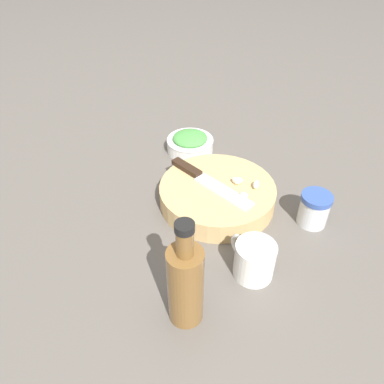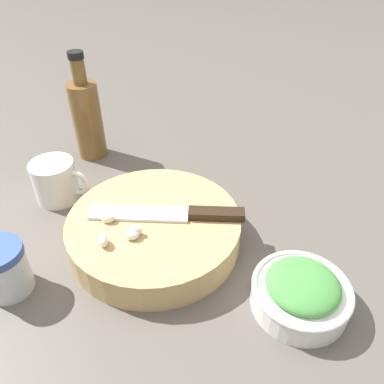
{
  "view_description": "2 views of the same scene",
  "coord_description": "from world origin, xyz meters",
  "px_view_note": "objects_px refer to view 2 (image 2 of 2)",
  "views": [
    {
      "loc": [
        -0.56,
        0.34,
        0.58
      ],
      "look_at": [
        -0.04,
        -0.01,
        0.07
      ],
      "focal_mm": 35.0,
      "sensor_mm": 36.0,
      "label": 1
    },
    {
      "loc": [
        0.12,
        -0.49,
        0.43
      ],
      "look_at": [
        0.01,
        -0.0,
        0.05
      ],
      "focal_mm": 35.0,
      "sensor_mm": 36.0,
      "label": 2
    }
  ],
  "objects_px": {
    "garlic_cloves": "(118,232)",
    "coffee_mug": "(56,181)",
    "oil_bottle": "(87,117)",
    "herb_bowl": "(301,292)",
    "spice_jar": "(4,269)",
    "cutting_board": "(155,230)",
    "chef_knife": "(176,214)"
  },
  "relations": [
    {
      "from": "garlic_cloves",
      "to": "coffee_mug",
      "type": "xyz_separation_m",
      "value": [
        -0.17,
        0.12,
        -0.02
      ]
    },
    {
      "from": "coffee_mug",
      "to": "oil_bottle",
      "type": "relative_size",
      "value": 0.48
    },
    {
      "from": "herb_bowl",
      "to": "spice_jar",
      "type": "relative_size",
      "value": 1.72
    },
    {
      "from": "spice_jar",
      "to": "herb_bowl",
      "type": "bearing_deg",
      "value": 9.44
    },
    {
      "from": "oil_bottle",
      "to": "coffee_mug",
      "type": "bearing_deg",
      "value": -87.3
    },
    {
      "from": "coffee_mug",
      "to": "cutting_board",
      "type": "bearing_deg",
      "value": -17.89
    },
    {
      "from": "cutting_board",
      "to": "oil_bottle",
      "type": "bearing_deg",
      "value": 133.75
    },
    {
      "from": "cutting_board",
      "to": "coffee_mug",
      "type": "relative_size",
      "value": 2.54
    },
    {
      "from": "chef_knife",
      "to": "coffee_mug",
      "type": "xyz_separation_m",
      "value": [
        -0.24,
        0.05,
        -0.02
      ]
    },
    {
      "from": "coffee_mug",
      "to": "oil_bottle",
      "type": "height_order",
      "value": "oil_bottle"
    },
    {
      "from": "spice_jar",
      "to": "oil_bottle",
      "type": "distance_m",
      "value": 0.36
    },
    {
      "from": "cutting_board",
      "to": "herb_bowl",
      "type": "height_order",
      "value": "herb_bowl"
    },
    {
      "from": "chef_knife",
      "to": "spice_jar",
      "type": "distance_m",
      "value": 0.25
    },
    {
      "from": "oil_bottle",
      "to": "chef_knife",
      "type": "bearing_deg",
      "value": -40.42
    },
    {
      "from": "garlic_cloves",
      "to": "oil_bottle",
      "type": "xyz_separation_m",
      "value": [
        -0.18,
        0.27,
        0.03
      ]
    },
    {
      "from": "garlic_cloves",
      "to": "spice_jar",
      "type": "relative_size",
      "value": 0.96
    },
    {
      "from": "cutting_board",
      "to": "herb_bowl",
      "type": "xyz_separation_m",
      "value": [
        0.22,
        -0.07,
        0.0
      ]
    },
    {
      "from": "spice_jar",
      "to": "oil_bottle",
      "type": "xyz_separation_m",
      "value": [
        -0.04,
        0.36,
        0.05
      ]
    },
    {
      "from": "herb_bowl",
      "to": "coffee_mug",
      "type": "height_order",
      "value": "coffee_mug"
    },
    {
      "from": "herb_bowl",
      "to": "spice_jar",
      "type": "xyz_separation_m",
      "value": [
        -0.39,
        -0.07,
        0.01
      ]
    },
    {
      "from": "cutting_board",
      "to": "herb_bowl",
      "type": "relative_size",
      "value": 2.05
    },
    {
      "from": "chef_knife",
      "to": "oil_bottle",
      "type": "relative_size",
      "value": 1.1
    },
    {
      "from": "herb_bowl",
      "to": "oil_bottle",
      "type": "bearing_deg",
      "value": 146.19
    },
    {
      "from": "herb_bowl",
      "to": "oil_bottle",
      "type": "distance_m",
      "value": 0.53
    },
    {
      "from": "herb_bowl",
      "to": "chef_knife",
      "type": "bearing_deg",
      "value": 156.41
    },
    {
      "from": "spice_jar",
      "to": "coffee_mug",
      "type": "distance_m",
      "value": 0.21
    },
    {
      "from": "spice_jar",
      "to": "oil_bottle",
      "type": "height_order",
      "value": "oil_bottle"
    },
    {
      "from": "garlic_cloves",
      "to": "oil_bottle",
      "type": "distance_m",
      "value": 0.33
    },
    {
      "from": "spice_jar",
      "to": "chef_knife",
      "type": "bearing_deg",
      "value": 36.48
    },
    {
      "from": "cutting_board",
      "to": "garlic_cloves",
      "type": "distance_m",
      "value": 0.07
    },
    {
      "from": "spice_jar",
      "to": "coffee_mug",
      "type": "bearing_deg",
      "value": 100.25
    },
    {
      "from": "garlic_cloves",
      "to": "herb_bowl",
      "type": "relative_size",
      "value": 0.55
    }
  ]
}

